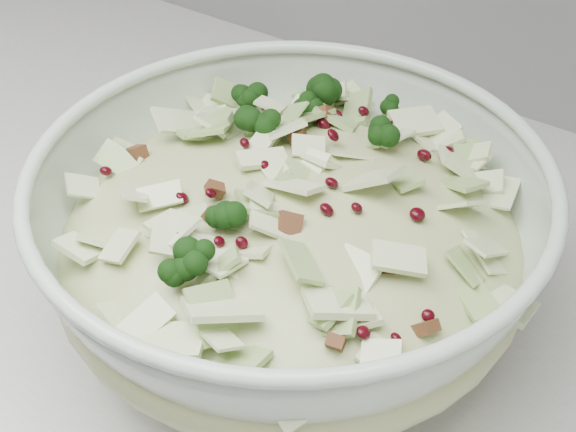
# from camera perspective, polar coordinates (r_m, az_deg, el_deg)

# --- Properties ---
(mixing_bowl) EXTENTS (0.46, 0.46, 0.14)m
(mixing_bowl) POSITION_cam_1_polar(r_m,az_deg,el_deg) (0.55, 0.17, -1.97)
(mixing_bowl) COLOR silver
(mixing_bowl) RESTS_ON counter
(salad) EXTENTS (0.45, 0.45, 0.14)m
(salad) POSITION_cam_1_polar(r_m,az_deg,el_deg) (0.54, 0.17, -0.18)
(salad) COLOR #B7C083
(salad) RESTS_ON mixing_bowl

